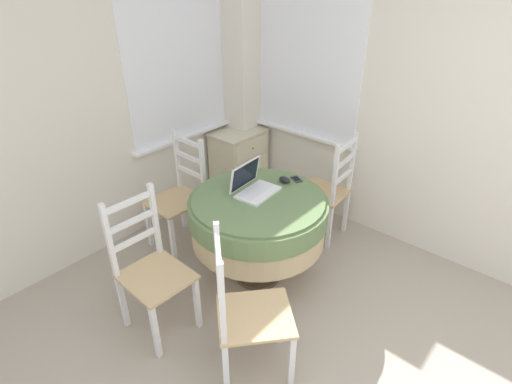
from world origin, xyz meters
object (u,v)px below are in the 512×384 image
at_px(dining_chair_near_right_window, 326,191).
at_px(dining_chair_near_back_window, 180,197).
at_px(corner_cabinet, 239,163).
at_px(computer_mouse, 285,180).
at_px(round_dining_table, 258,216).
at_px(dining_chair_left_flank, 151,271).
at_px(dining_chair_camera_near, 246,314).
at_px(laptop, 253,186).
at_px(cell_phone, 296,179).

bearing_deg(dining_chair_near_right_window, dining_chair_near_back_window, 135.35).
bearing_deg(corner_cabinet, computer_mouse, -119.87).
relative_size(round_dining_table, dining_chair_left_flank, 1.03).
bearing_deg(dining_chair_camera_near, dining_chair_near_right_window, 15.50).
xyz_separation_m(computer_mouse, corner_cabinet, (0.61, 1.06, -0.40)).
distance_m(dining_chair_near_back_window, dining_chair_near_right_window, 1.29).
bearing_deg(laptop, dining_chair_near_right_window, -11.26).
distance_m(dining_chair_near_right_window, dining_chair_left_flank, 1.69).
xyz_separation_m(computer_mouse, cell_phone, (0.10, -0.04, -0.02)).
height_order(round_dining_table, dining_chair_camera_near, dining_chair_camera_near).
relative_size(round_dining_table, cell_phone, 8.85).
xyz_separation_m(dining_chair_near_back_window, corner_cabinet, (0.99, 0.22, -0.10)).
distance_m(round_dining_table, dining_chair_near_right_window, 0.86).
relative_size(computer_mouse, dining_chair_near_back_window, 0.10).
bearing_deg(computer_mouse, corner_cabinet, 60.13).
bearing_deg(corner_cabinet, laptop, -132.05).
distance_m(computer_mouse, dining_chair_left_flank, 1.19).
distance_m(round_dining_table, corner_cabinet, 1.42).
relative_size(cell_phone, dining_chair_left_flank, 0.12).
bearing_deg(laptop, dining_chair_camera_near, -141.35).
bearing_deg(laptop, round_dining_table, -117.45).
relative_size(round_dining_table, laptop, 2.98).
bearing_deg(round_dining_table, dining_chair_near_back_window, 95.05).
bearing_deg(laptop, cell_phone, -19.24).
distance_m(round_dining_table, computer_mouse, 0.36).
relative_size(laptop, dining_chair_left_flank, 0.35).
bearing_deg(cell_phone, round_dining_table, 173.80).
relative_size(dining_chair_camera_near, corner_cabinet, 1.38).
distance_m(laptop, corner_cabinet, 1.38).
relative_size(round_dining_table, computer_mouse, 10.55).
relative_size(round_dining_table, corner_cabinet, 1.43).
xyz_separation_m(dining_chair_near_right_window, dining_chair_left_flank, (-1.67, 0.30, 0.00)).
distance_m(computer_mouse, dining_chair_camera_near, 1.16).
xyz_separation_m(dining_chair_camera_near, corner_cabinet, (1.61, 1.56, -0.10)).
relative_size(laptop, dining_chair_camera_near, 0.35).
bearing_deg(dining_chair_near_right_window, cell_phone, 175.87).
xyz_separation_m(laptop, dining_chair_left_flank, (-0.87, 0.14, -0.32)).
height_order(laptop, cell_phone, laptop).
xyz_separation_m(dining_chair_near_back_window, dining_chair_left_flank, (-0.75, -0.61, 0.00)).
relative_size(cell_phone, dining_chair_near_right_window, 0.12).
distance_m(cell_phone, dining_chair_left_flank, 1.29).
distance_m(round_dining_table, dining_chair_camera_near, 0.86).
bearing_deg(dining_chair_near_back_window, laptop, -81.12).
height_order(laptop, dining_chair_near_back_window, dining_chair_near_back_window).
bearing_deg(dining_chair_camera_near, computer_mouse, 26.47).
bearing_deg(corner_cabinet, dining_chair_near_back_window, -167.36).
relative_size(laptop, cell_phone, 2.97).
xyz_separation_m(cell_phone, corner_cabinet, (0.51, 1.10, -0.38)).
bearing_deg(dining_chair_near_right_window, dining_chair_camera_near, -164.50).
bearing_deg(cell_phone, dining_chair_near_right_window, -4.13).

